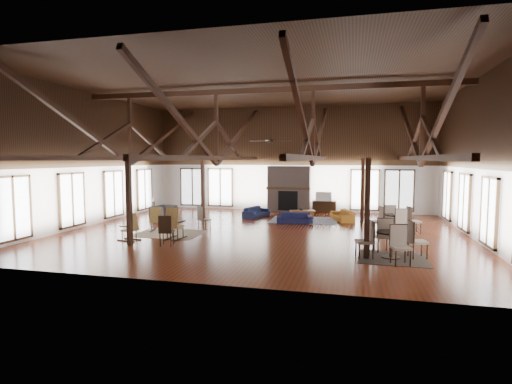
% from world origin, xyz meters
% --- Properties ---
extents(floor, '(16.00, 16.00, 0.00)m').
position_xyz_m(floor, '(0.00, 0.00, 0.00)').
color(floor, maroon).
rests_on(floor, ground).
extents(ceiling, '(16.00, 14.00, 0.02)m').
position_xyz_m(ceiling, '(0.00, 0.00, 6.00)').
color(ceiling, black).
rests_on(ceiling, wall_back).
extents(wall_back, '(16.00, 0.02, 6.00)m').
position_xyz_m(wall_back, '(0.00, 7.00, 3.00)').
color(wall_back, white).
rests_on(wall_back, floor).
extents(wall_front, '(16.00, 0.02, 6.00)m').
position_xyz_m(wall_front, '(0.00, -7.00, 3.00)').
color(wall_front, white).
rests_on(wall_front, floor).
extents(wall_left, '(0.02, 14.00, 6.00)m').
position_xyz_m(wall_left, '(-8.00, 0.00, 3.00)').
color(wall_left, white).
rests_on(wall_left, floor).
extents(wall_right, '(0.02, 14.00, 6.00)m').
position_xyz_m(wall_right, '(8.00, 0.00, 3.00)').
color(wall_right, white).
rests_on(wall_right, floor).
extents(roof_truss, '(15.60, 14.07, 3.14)m').
position_xyz_m(roof_truss, '(0.00, 0.00, 4.03)').
color(roof_truss, black).
rests_on(roof_truss, wall_back).
extents(post_grid, '(8.16, 7.16, 3.05)m').
position_xyz_m(post_grid, '(0.00, 0.00, 1.52)').
color(post_grid, black).
rests_on(post_grid, floor).
extents(fireplace, '(2.50, 0.69, 2.60)m').
position_xyz_m(fireplace, '(0.00, 6.67, 1.29)').
color(fireplace, '#746159').
rests_on(fireplace, floor).
extents(ceiling_fan, '(1.60, 1.60, 0.75)m').
position_xyz_m(ceiling_fan, '(0.50, -1.00, 3.73)').
color(ceiling_fan, black).
rests_on(ceiling_fan, roof_truss).
extents(sofa_navy_front, '(1.76, 0.96, 0.49)m').
position_xyz_m(sofa_navy_front, '(0.93, 2.57, 0.24)').
color(sofa_navy_front, '#151639').
rests_on(sofa_navy_front, floor).
extents(sofa_navy_left, '(1.91, 1.15, 0.52)m').
position_xyz_m(sofa_navy_left, '(-1.29, 4.11, 0.26)').
color(sofa_navy_left, '#151B3A').
rests_on(sofa_navy_left, floor).
extents(sofa_orange, '(1.90, 1.23, 0.52)m').
position_xyz_m(sofa_orange, '(3.09, 3.97, 0.26)').
color(sofa_orange, '#AA6821').
rests_on(sofa_orange, floor).
extents(coffee_table, '(1.34, 0.99, 0.46)m').
position_xyz_m(coffee_table, '(1.16, 3.78, 0.40)').
color(coffee_table, brown).
rests_on(coffee_table, floor).
extents(vase, '(0.20, 0.20, 0.21)m').
position_xyz_m(vase, '(1.09, 3.76, 0.56)').
color(vase, '#B2B2B2').
rests_on(vase, coffee_table).
extents(armchair, '(1.26, 1.17, 0.68)m').
position_xyz_m(armchair, '(-5.59, 2.24, 0.34)').
color(armchair, '#29292B').
rests_on(armchair, floor).
extents(side_table_lamp, '(0.41, 0.41, 1.06)m').
position_xyz_m(side_table_lamp, '(-6.44, 2.83, 0.40)').
color(side_table_lamp, black).
rests_on(side_table_lamp, floor).
extents(rocking_chair_a, '(0.56, 0.85, 1.02)m').
position_xyz_m(rocking_chair_a, '(-4.37, -0.85, 0.48)').
color(rocking_chair_a, olive).
rests_on(rocking_chair_a, floor).
extents(rocking_chair_b, '(0.59, 0.99, 1.22)m').
position_xyz_m(rocking_chair_b, '(-2.92, -2.27, 0.58)').
color(rocking_chair_b, olive).
rests_on(rocking_chair_b, floor).
extents(rocking_chair_c, '(0.85, 0.54, 1.02)m').
position_xyz_m(rocking_chair_c, '(-4.35, -2.83, 0.48)').
color(rocking_chair_c, olive).
rests_on(rocking_chair_c, floor).
extents(side_chair_a, '(0.61, 0.61, 1.03)m').
position_xyz_m(side_chair_a, '(-2.54, -0.29, 0.60)').
color(side_chair_a, black).
rests_on(side_chair_a, floor).
extents(side_chair_b, '(0.53, 0.53, 1.08)m').
position_xyz_m(side_chair_b, '(-2.68, -3.38, 0.63)').
color(side_chair_b, black).
rests_on(side_chair_b, floor).
extents(cafe_table_near, '(2.21, 2.21, 1.13)m').
position_xyz_m(cafe_table_near, '(4.73, -3.24, 0.56)').
color(cafe_table_near, black).
rests_on(cafe_table_near, floor).
extents(cafe_table_far, '(2.09, 2.09, 1.07)m').
position_xyz_m(cafe_table_far, '(5.26, 1.03, 0.53)').
color(cafe_table_far, black).
rests_on(cafe_table_far, floor).
extents(cup_near, '(0.17, 0.17, 0.10)m').
position_xyz_m(cup_near, '(4.79, -3.32, 0.86)').
color(cup_near, '#B2B2B2').
rests_on(cup_near, cafe_table_near).
extents(cup_far, '(0.12, 0.12, 0.09)m').
position_xyz_m(cup_far, '(5.20, 0.94, 0.81)').
color(cup_far, '#B2B2B2').
rests_on(cup_far, cafe_table_far).
extents(tv_console, '(1.30, 0.49, 0.65)m').
position_xyz_m(tv_console, '(2.02, 6.75, 0.33)').
color(tv_console, black).
rests_on(tv_console, floor).
extents(television, '(0.89, 0.12, 0.51)m').
position_xyz_m(television, '(1.97, 6.75, 0.91)').
color(television, '#B2B2B2').
rests_on(television, tv_console).
extents(rug_tan, '(2.64, 2.09, 0.01)m').
position_xyz_m(rug_tan, '(-3.62, -1.22, 0.01)').
color(rug_tan, tan).
rests_on(rug_tan, floor).
extents(rug_navy, '(3.29, 2.50, 0.01)m').
position_xyz_m(rug_navy, '(1.25, 3.59, 0.01)').
color(rug_navy, '#1C244E').
rests_on(rug_navy, floor).
extents(rug_dark, '(2.11, 1.94, 0.01)m').
position_xyz_m(rug_dark, '(4.78, -3.29, 0.01)').
color(rug_dark, black).
rests_on(rug_dark, floor).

